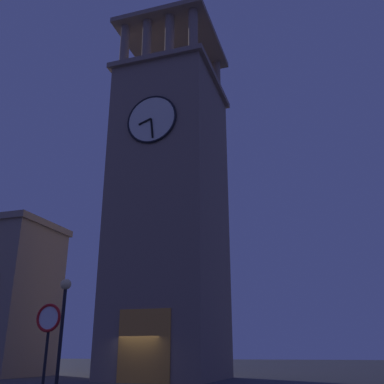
{
  "coord_description": "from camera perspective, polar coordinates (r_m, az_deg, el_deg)",
  "views": [
    {
      "loc": [
        -11.08,
        24.43,
        1.58
      ],
      "look_at": [
        -1.92,
        -3.92,
        12.41
      ],
      "focal_mm": 41.55,
      "sensor_mm": 36.0,
      "label": 1
    }
  ],
  "objects": [
    {
      "name": "clocktower",
      "position": [
        31.83,
        -2.75,
        -2.12
      ],
      "size": [
        7.28,
        8.38,
        28.82
      ],
      "color": "gray",
      "rests_on": "ground_plane"
    },
    {
      "name": "no_horn_sign",
      "position": [
        13.47,
        -18.01,
        -16.12
      ],
      "size": [
        0.78,
        0.14,
        2.89
      ],
      "color": "black",
      "rests_on": "ground_plane"
    },
    {
      "name": "ground_plane",
      "position": [
        26.87,
        -7.05,
        -23.21
      ],
      "size": [
        200.0,
        200.0,
        0.0
      ],
      "primitive_type": "plane",
      "color": "#424247"
    },
    {
      "name": "street_lamp",
      "position": [
        19.45,
        -16.19,
        -14.48
      ],
      "size": [
        0.44,
        0.44,
        4.49
      ],
      "color": "black",
      "rests_on": "ground_plane"
    }
  ]
}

